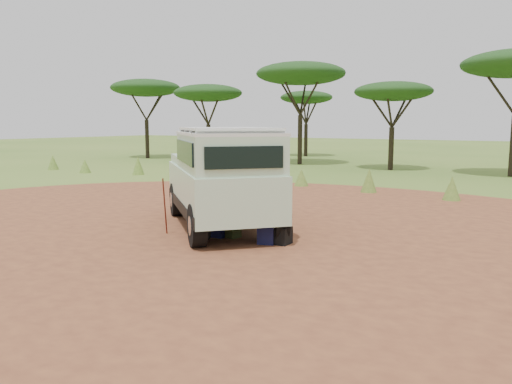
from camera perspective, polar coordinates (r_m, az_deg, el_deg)
The scene contains 13 objects.
ground at distance 11.23m, azimuth -2.12°, elevation -5.33°, with size 140.00×140.00×0.00m, color #547B2B.
dirt_clearing at distance 11.23m, azimuth -2.12°, elevation -5.31°, with size 23.00×23.00×0.01m, color #9C5933.
grass_fringe at distance 18.86m, azimuth 12.98°, elevation 1.10°, with size 36.60×1.60×0.90m.
acacia_treeline at distance 29.47m, azimuth 21.61°, elevation 11.84°, with size 46.70×13.20×6.26m.
safari_vehicle at distance 12.12m, azimuth -3.93°, elevation 1.35°, with size 5.03×4.87×2.47m.
walking_staff at distance 11.58m, azimuth -10.38°, elevation -1.65°, with size 0.03×0.03×1.39m, color maroon.
backpack_black at distance 11.79m, azimuth -6.10°, elevation -3.41°, with size 0.39×0.29×0.53m, color black.
backpack_navy at distance 11.35m, azimuth -4.53°, elevation -3.75°, with size 0.43×0.31×0.56m, color #111335.
backpack_olive at distance 11.30m, azimuth -2.87°, elevation -3.83°, with size 0.39×0.28×0.55m, color #33431F.
duffel_navy at distance 10.67m, azimuth 1.19°, elevation -4.94°, with size 0.35×0.26×0.40m, color #111335.
hard_case at distance 10.73m, azimuth 2.53°, elevation -4.94°, with size 0.53×0.38×0.38m, color black.
stuff_sack at distance 11.01m, azimuth -6.36°, elevation -4.78°, with size 0.33×0.33×0.33m, color black.
safari_hat at distance 10.68m, azimuth 2.54°, elevation -3.76°, with size 0.35×0.35×0.10m.
Camera 1 is at (6.08, -9.08, 2.57)m, focal length 35.00 mm.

